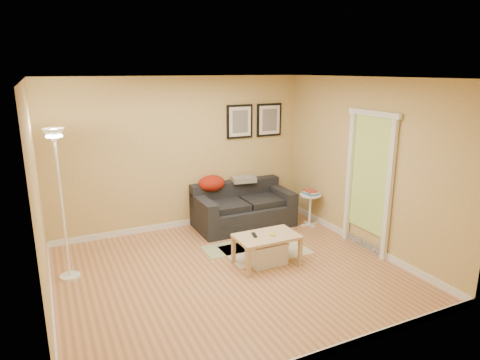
{
  "coord_description": "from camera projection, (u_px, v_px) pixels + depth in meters",
  "views": [
    {
      "loc": [
        -2.14,
        -4.78,
        2.7
      ],
      "look_at": [
        0.55,
        0.85,
        1.05
      ],
      "focal_mm": 31.39,
      "sensor_mm": 36.0,
      "label": 1
    }
  ],
  "objects": [
    {
      "name": "baseboard_front",
      "position": [
        316.0,
        356.0,
        4.0
      ],
      "size": [
        4.5,
        0.02,
        0.1
      ],
      "primitive_type": "cube",
      "color": "white",
      "rests_on": "ground"
    },
    {
      "name": "doorway",
      "position": [
        368.0,
        185.0,
        6.28
      ],
      "size": [
        0.12,
        1.01,
        2.13
      ],
      "primitive_type": null,
      "color": "white",
      "rests_on": "ground"
    },
    {
      "name": "book_stack",
      "position": [
        311.0,
        192.0,
        7.37
      ],
      "size": [
        0.21,
        0.26,
        0.08
      ],
      "primitive_type": null,
      "rotation": [
        0.0,
        0.0,
        -0.09
      ],
      "color": "teal",
      "rests_on": "side_table"
    },
    {
      "name": "wall_right",
      "position": [
        365.0,
        165.0,
        6.36
      ],
      "size": [
        0.0,
        4.0,
        4.0
      ],
      "primitive_type": "plane",
      "rotation": [
        1.57,
        0.0,
        -1.57
      ],
      "color": "#D3BA6C",
      "rests_on": "ground"
    },
    {
      "name": "framed_print_right",
      "position": [
        269.0,
        120.0,
        7.72
      ],
      "size": [
        0.5,
        0.04,
        0.6
      ],
      "primitive_type": null,
      "color": "black",
      "rests_on": "wall_back"
    },
    {
      "name": "wall_left",
      "position": [
        38.0,
        204.0,
        4.49
      ],
      "size": [
        0.0,
        4.0,
        4.0
      ],
      "primitive_type": "plane",
      "rotation": [
        1.57,
        0.0,
        1.57
      ],
      "color": "#D3BA6C",
      "rests_on": "ground"
    },
    {
      "name": "area_rug",
      "position": [
        265.0,
        250.0,
        6.45
      ],
      "size": [
        1.25,
        0.85,
        0.01
      ],
      "primitive_type": "cube",
      "color": "beige",
      "rests_on": "ground"
    },
    {
      "name": "coffee_table",
      "position": [
        267.0,
        250.0,
        5.95
      ],
      "size": [
        1.02,
        0.83,
        0.44
      ],
      "primitive_type": null,
      "rotation": [
        0.0,
        0.0,
        -0.37
      ],
      "color": "tan",
      "rests_on": "ground"
    },
    {
      "name": "sofa",
      "position": [
        244.0,
        206.0,
        7.39
      ],
      "size": [
        1.7,
        0.9,
        0.75
      ],
      "primitive_type": null,
      "color": "black",
      "rests_on": "ground"
    },
    {
      "name": "floor_lamp",
      "position": [
        62.0,
        210.0,
        5.38
      ],
      "size": [
        0.26,
        0.26,
        2.02
      ],
      "primitive_type": null,
      "color": "white",
      "rests_on": "ground"
    },
    {
      "name": "tape_roll",
      "position": [
        272.0,
        235.0,
        5.87
      ],
      "size": [
        0.07,
        0.07,
        0.03
      ],
      "primitive_type": "cylinder",
      "color": "yellow",
      "rests_on": "coffee_table"
    },
    {
      "name": "baseboard_left",
      "position": [
        53.0,
        308.0,
        4.81
      ],
      "size": [
        0.02,
        4.0,
        0.1
      ],
      "primitive_type": "cube",
      "color": "white",
      "rests_on": "ground"
    },
    {
      "name": "side_table",
      "position": [
        310.0,
        210.0,
        7.44
      ],
      "size": [
        0.37,
        0.37,
        0.57
      ],
      "primitive_type": null,
      "color": "white",
      "rests_on": "ground"
    },
    {
      "name": "green_runner",
      "position": [
        226.0,
        249.0,
        6.5
      ],
      "size": [
        0.7,
        0.5,
        0.01
      ],
      "primitive_type": "cube",
      "color": "#668C4C",
      "rests_on": "ground"
    },
    {
      "name": "ceiling",
      "position": [
        229.0,
        78.0,
        5.09
      ],
      "size": [
        4.5,
        4.5,
        0.0
      ],
      "primitive_type": "plane",
      "rotation": [
        3.14,
        0.0,
        0.0
      ],
      "color": "white",
      "rests_on": "wall_back"
    },
    {
      "name": "storage_bin",
      "position": [
        266.0,
        252.0,
        6.0
      ],
      "size": [
        0.53,
        0.39,
        0.33
      ],
      "primitive_type": null,
      "color": "white",
      "rests_on": "ground"
    },
    {
      "name": "remote_control",
      "position": [
        254.0,
        235.0,
        5.87
      ],
      "size": [
        0.09,
        0.17,
        0.02
      ],
      "primitive_type": "cube",
      "rotation": [
        0.0,
        0.0,
        -0.25
      ],
      "color": "black",
      "rests_on": "coffee_table"
    },
    {
      "name": "baseboard_right",
      "position": [
        359.0,
        241.0,
        6.67
      ],
      "size": [
        0.02,
        4.0,
        0.1
      ],
      "primitive_type": "cube",
      "color": "white",
      "rests_on": "ground"
    },
    {
      "name": "red_throw",
      "position": [
        212.0,
        183.0,
        7.33
      ],
      "size": [
        0.48,
        0.36,
        0.28
      ],
      "primitive_type": null,
      "color": "maroon",
      "rests_on": "sofa"
    },
    {
      "name": "wall_back",
      "position": [
        182.0,
        154.0,
        7.17
      ],
      "size": [
        4.5,
        0.0,
        4.5
      ],
      "primitive_type": "plane",
      "rotation": [
        1.57,
        0.0,
        0.0
      ],
      "color": "#D3BA6C",
      "rests_on": "ground"
    },
    {
      "name": "floor",
      "position": [
        231.0,
        272.0,
        5.75
      ],
      "size": [
        4.5,
        4.5,
        0.0
      ],
      "primitive_type": "plane",
      "color": "tan",
      "rests_on": "ground"
    },
    {
      "name": "framed_print_left",
      "position": [
        240.0,
        122.0,
        7.47
      ],
      "size": [
        0.5,
        0.04,
        0.6
      ],
      "primitive_type": null,
      "color": "black",
      "rests_on": "wall_back"
    },
    {
      "name": "wall_front",
      "position": [
        323.0,
        234.0,
        3.68
      ],
      "size": [
        4.5,
        0.0,
        4.5
      ],
      "primitive_type": "plane",
      "rotation": [
        -1.57,
        0.0,
        0.0
      ],
      "color": "#D3BA6C",
      "rests_on": "ground"
    },
    {
      "name": "plaid_throw",
      "position": [
        244.0,
        179.0,
        7.57
      ],
      "size": [
        0.45,
        0.32,
        0.1
      ],
      "primitive_type": null,
      "rotation": [
        0.0,
        0.0,
        -0.14
      ],
      "color": "tan",
      "rests_on": "sofa"
    },
    {
      "name": "baseboard_back",
      "position": [
        185.0,
        223.0,
        7.48
      ],
      "size": [
        4.5,
        0.02,
        0.1
      ],
      "primitive_type": "cube",
      "color": "white",
      "rests_on": "ground"
    }
  ]
}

